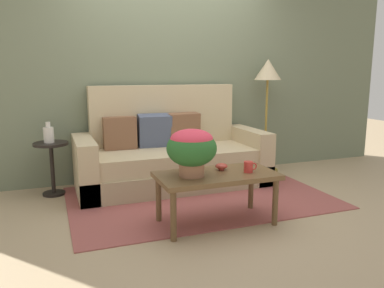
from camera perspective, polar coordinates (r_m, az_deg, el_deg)
The scene contains 11 objects.
ground_plane at distance 4.09m, azimuth 1.55°, elevation -8.26°, with size 14.00×14.00×0.00m, color tan.
wall_back at distance 4.92m, azimuth -3.41°, elevation 12.68°, with size 6.40×0.12×2.99m, color slate.
area_rug at distance 4.15m, azimuth 1.16°, elevation -7.88°, with size 2.69×1.72×0.01m, color #994C47.
couch at distance 4.54m, azimuth -3.22°, elevation -1.79°, with size 2.17×0.90×1.16m.
coffee_table at distance 3.38m, azimuth 3.64°, elevation -5.25°, with size 1.04×0.54×0.46m.
side_table at distance 4.42m, azimuth -19.96°, elevation -2.06°, with size 0.36×0.36×0.58m.
floor_lamp at distance 5.15m, azimuth 11.06°, elevation 8.98°, with size 0.35×0.35×1.48m.
potted_plant at distance 3.23m, azimuth -0.06°, elevation -0.50°, with size 0.42×0.42×0.40m.
coffee_mug at distance 3.42m, azimuth 8.36°, elevation -3.35°, with size 0.12×0.08×0.10m.
snack_bowl at distance 3.48m, azimuth 4.36°, elevation -3.29°, with size 0.11×0.11×0.06m.
table_vase at distance 4.36m, azimuth -20.37°, elevation 1.35°, with size 0.11×0.11×0.22m.
Camera 1 is at (-1.46, -3.58, 1.33)m, focal length 36.22 mm.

